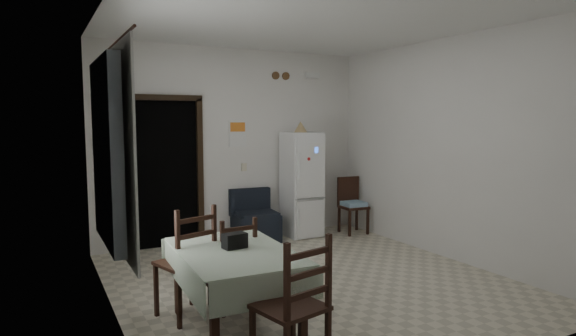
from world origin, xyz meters
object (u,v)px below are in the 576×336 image
Objects in this scene: navy_seat at (256,216)px; dining_chair_far_right at (232,262)px; corner_chair at (353,206)px; dining_table at (235,291)px; dining_chair_far_left at (185,261)px; dining_chair_near_head at (290,305)px; fridge at (302,184)px.

navy_seat is 2.59m from dining_chair_far_right.
dining_table is at bearing -136.30° from corner_chair.
dining_chair_far_left is (-1.72, -2.25, 0.14)m from navy_seat.
dining_chair_near_head reaches higher than dining_chair_far_right.
dining_chair_near_head is at bearing -82.26° from dining_table.
dining_chair_far_left is 0.46m from dining_chair_far_right.
dining_chair_near_head is at bearing 83.49° from dining_chair_far_right.
dining_chair_far_right is at bearing 161.26° from dining_chair_far_left.
dining_chair_far_right reaches higher than corner_chair.
dining_chair_near_head is at bearing -119.53° from fridge.
fridge reaches higher than corner_chair.
dining_chair_near_head reaches higher than corner_chair.
dining_table is at bearing -127.84° from fridge.
navy_seat is 0.85× the size of dining_chair_far_right.
navy_seat is at bearing -121.94° from dining_chair_far_right.
dining_chair_far_right is at bearing 73.51° from dining_table.
dining_chair_far_left is 1.16× the size of dining_chair_far_right.
dining_chair_far_right is (-2.06, -2.26, -0.36)m from fridge.
dining_chair_far_right reaches higher than dining_table.
fridge is 1.82× the size of corner_chair.
dining_chair_far_left is at bearing 122.27° from dining_table.
navy_seat is 2.84m from dining_chair_far_left.
fridge is 0.93m from corner_chair.
navy_seat is 0.56× the size of dining_table.
fridge reaches higher than navy_seat.
dining_chair_far_left is at bearing -144.84° from corner_chair.
dining_table is 0.89m from dining_chair_near_head.
fridge is 1.55× the size of dining_chair_far_left.
fridge reaches higher than dining_chair_far_right.
dining_chair_far_left is (-3.32, -1.98, 0.08)m from corner_chair.
fridge is at bearing 53.54° from dining_table.
fridge is 0.90m from navy_seat.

